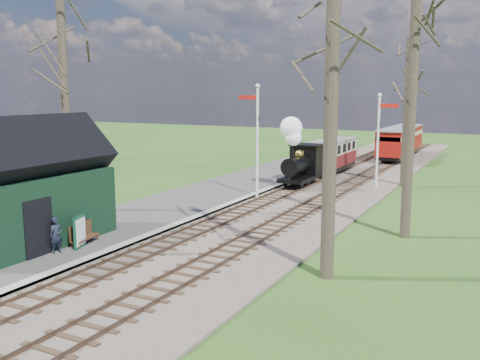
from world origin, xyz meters
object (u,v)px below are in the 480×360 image
object	(u,v)px
coach	(331,154)
sign_board	(80,232)
person	(56,235)
red_carriage_a	(394,144)
locomotive	(300,156)
station_shed	(29,189)
semaphore_near	(256,133)
semaphore_far	(379,134)
red_carriage_b	(406,139)
bench	(83,234)

from	to	relation	value
coach	sign_board	size ratio (longest dim) A/B	5.65
person	red_carriage_a	bearing A→B (deg)	15.23
person	locomotive	bearing A→B (deg)	15.96
sign_board	station_shed	bearing A→B (deg)	-168.36
station_shed	red_carriage_a	bearing A→B (deg)	77.61
semaphore_near	red_carriage_a	bearing A→B (deg)	80.14
semaphore_far	red_carriage_b	distance (m)	19.06
semaphore_near	bench	size ratio (longest dim) A/B	4.33
semaphore_near	bench	world-z (taller)	semaphore_near
red_carriage_a	bench	world-z (taller)	red_carriage_a
semaphore_far	red_carriage_b	bearing A→B (deg)	95.36
coach	person	xyz separation A→B (m)	(-2.55, -23.13, -0.59)
station_shed	coach	world-z (taller)	station_shed
red_carriage_b	sign_board	bearing A→B (deg)	-97.64
station_shed	red_carriage_a	xyz separation A→B (m)	(6.90, 31.39, -0.75)
locomotive	coach	distance (m)	6.08
coach	sign_board	distance (m)	22.39
person	red_carriage_b	bearing A→B (deg)	16.56
locomotive	red_carriage_b	xyz separation A→B (m)	(2.61, 20.28, -0.42)
station_shed	coach	bearing A→B (deg)	79.27
locomotive	bench	size ratio (longest dim) A/B	2.91
semaphore_far	locomotive	size ratio (longest dim) A/B	1.37
semaphore_far	person	distance (m)	19.87
semaphore_far	person	bearing A→B (deg)	-110.55
station_shed	bench	distance (m)	2.56
semaphore_near	person	distance (m)	12.89
semaphore_far	sign_board	distance (m)	18.98
red_carriage_b	bench	xyz separation A→B (m)	(-5.17, -36.06, -0.95)
red_carriage_b	bench	size ratio (longest dim) A/B	3.62
red_carriage_b	person	bearing A→B (deg)	-97.84
semaphore_far	person	world-z (taller)	semaphore_far
red_carriage_a	sign_board	world-z (taller)	red_carriage_a
red_carriage_b	sign_board	world-z (taller)	red_carriage_b
coach	red_carriage_b	bearing A→B (deg)	79.64
coach	sign_board	world-z (taller)	coach
sign_board	person	world-z (taller)	person
locomotive	person	size ratio (longest dim) A/B	3.28
red_carriage_b	semaphore_far	bearing A→B (deg)	-84.64
locomotive	coach	world-z (taller)	locomotive
sign_board	semaphore_near	bearing A→B (deg)	82.51
red_carriage_b	bench	distance (m)	36.44
station_shed	bench	xyz separation A→B (m)	(1.72, 0.84, -1.70)
semaphore_near	coach	size ratio (longest dim) A/B	0.93
red_carriage_b	semaphore_near	bearing A→B (deg)	-97.71
semaphore_far	red_carriage_a	bearing A→B (deg)	97.54
sign_board	person	xyz separation A→B (m)	(-0.25, -0.87, 0.05)
station_shed	locomotive	distance (m)	17.16
station_shed	locomotive	world-z (taller)	station_shed
coach	bench	xyz separation A→B (m)	(-2.57, -21.83, -0.86)
locomotive	red_carriage_a	bearing A→B (deg)	79.98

